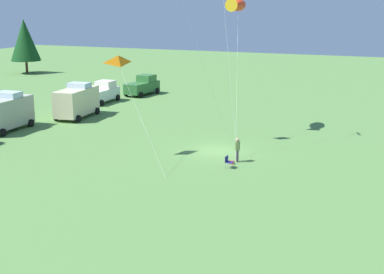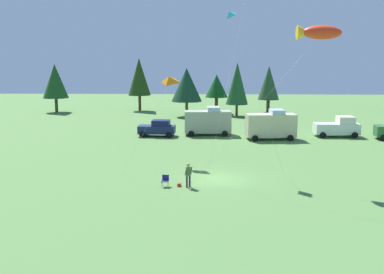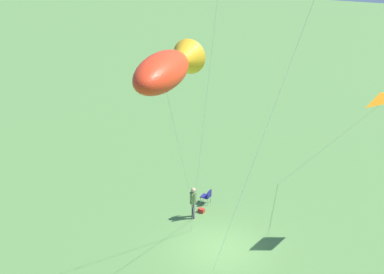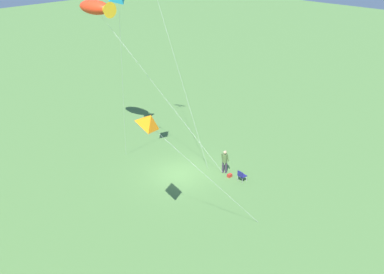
{
  "view_description": "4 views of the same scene",
  "coord_description": "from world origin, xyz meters",
  "px_view_note": "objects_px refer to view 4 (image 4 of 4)",
  "views": [
    {
      "loc": [
        -36.93,
        -13.2,
        11.0
      ],
      "look_at": [
        -4.41,
        0.23,
        2.1
      ],
      "focal_mm": 50.0,
      "sensor_mm": 36.0,
      "label": 1
    },
    {
      "loc": [
        -0.8,
        -32.66,
        8.94
      ],
      "look_at": [
        -1.96,
        1.32,
        2.95
      ],
      "focal_mm": 42.0,
      "sensor_mm": 36.0,
      "label": 2
    },
    {
      "loc": [
        20.03,
        7.3,
        14.79
      ],
      "look_at": [
        -0.67,
        -1.73,
        5.23
      ],
      "focal_mm": 50.0,
      "sensor_mm": 36.0,
      "label": 3
    },
    {
      "loc": [
        -19.9,
        19.25,
        15.75
      ],
      "look_at": [
        -0.9,
        -0.23,
        3.09
      ],
      "focal_mm": 42.0,
      "sensor_mm": 36.0,
      "label": 4
    }
  ],
  "objects_px": {
    "person_kite_flyer": "(225,160)",
    "folding_chair": "(241,175)",
    "kite_large_fish": "(97,8)",
    "kite_delta_orange": "(151,121)",
    "backpack_on_grass": "(230,175)"
  },
  "relations": [
    {
      "from": "person_kite_flyer",
      "to": "folding_chair",
      "type": "bearing_deg",
      "value": -122.43
    },
    {
      "from": "kite_large_fish",
      "to": "folding_chair",
      "type": "bearing_deg",
      "value": -164.11
    },
    {
      "from": "kite_large_fish",
      "to": "kite_delta_orange",
      "type": "relative_size",
      "value": 1.5
    },
    {
      "from": "backpack_on_grass",
      "to": "kite_delta_orange",
      "type": "relative_size",
      "value": 0.04
    },
    {
      "from": "folding_chair",
      "to": "kite_delta_orange",
      "type": "relative_size",
      "value": 0.11
    },
    {
      "from": "backpack_on_grass",
      "to": "person_kite_flyer",
      "type": "bearing_deg",
      "value": -17.01
    },
    {
      "from": "backpack_on_grass",
      "to": "kite_delta_orange",
      "type": "height_order",
      "value": "kite_delta_orange"
    },
    {
      "from": "folding_chair",
      "to": "kite_large_fish",
      "type": "height_order",
      "value": "kite_large_fish"
    },
    {
      "from": "kite_delta_orange",
      "to": "folding_chair",
      "type": "bearing_deg",
      "value": -87.34
    },
    {
      "from": "folding_chair",
      "to": "kite_large_fish",
      "type": "relative_size",
      "value": 0.07
    },
    {
      "from": "person_kite_flyer",
      "to": "folding_chair",
      "type": "distance_m",
      "value": 1.72
    },
    {
      "from": "backpack_on_grass",
      "to": "kite_large_fish",
      "type": "relative_size",
      "value": 0.03
    },
    {
      "from": "backpack_on_grass",
      "to": "kite_delta_orange",
      "type": "bearing_deg",
      "value": 99.57
    },
    {
      "from": "folding_chair",
      "to": "kite_delta_orange",
      "type": "distance_m",
      "value": 10.47
    },
    {
      "from": "person_kite_flyer",
      "to": "backpack_on_grass",
      "type": "relative_size",
      "value": 5.44
    }
  ]
}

